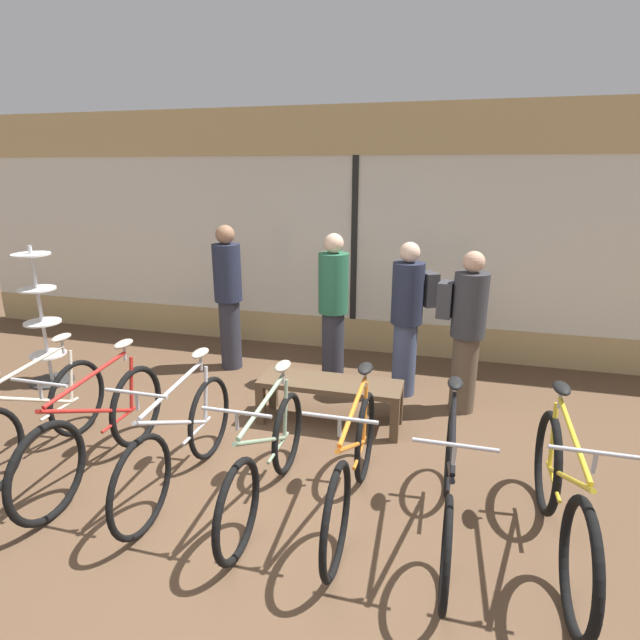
{
  "coord_description": "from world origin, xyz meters",
  "views": [
    {
      "loc": [
        1.25,
        -3.19,
        2.45
      ],
      "look_at": [
        0.0,
        1.54,
        0.95
      ],
      "focal_mm": 28.0,
      "sensor_mm": 36.0,
      "label": 1
    }
  ],
  "objects_px": {
    "bicycle_center_right": "(353,467)",
    "customer_near_rack": "(466,328)",
    "customer_near_bench": "(228,295)",
    "bicycle_left": "(98,431)",
    "accessory_rack": "(44,328)",
    "customer_mid_floor": "(408,315)",
    "display_bench": "(330,389)",
    "bicycle_center_left": "(180,442)",
    "bicycle_far_left": "(37,419)",
    "bicycle_center": "(266,461)",
    "customer_by_window": "(333,306)",
    "bicycle_right": "(448,488)",
    "bicycle_far_right": "(561,502)"
  },
  "relations": [
    {
      "from": "bicycle_center_left",
      "to": "bicycle_center_right",
      "type": "height_order",
      "value": "bicycle_center_right"
    },
    {
      "from": "bicycle_far_right",
      "to": "bicycle_center_left",
      "type": "bearing_deg",
      "value": 179.24
    },
    {
      "from": "bicycle_center_right",
      "to": "bicycle_far_right",
      "type": "bearing_deg",
      "value": -2.1
    },
    {
      "from": "bicycle_far_left",
      "to": "customer_near_bench",
      "type": "xyz_separation_m",
      "value": [
        0.7,
        2.39,
        0.56
      ]
    },
    {
      "from": "display_bench",
      "to": "bicycle_right",
      "type": "bearing_deg",
      "value": -49.39
    },
    {
      "from": "bicycle_left",
      "to": "bicycle_right",
      "type": "distance_m",
      "value": 2.76
    },
    {
      "from": "bicycle_left",
      "to": "bicycle_center_right",
      "type": "relative_size",
      "value": 1.03
    },
    {
      "from": "bicycle_left",
      "to": "bicycle_right",
      "type": "relative_size",
      "value": 1.04
    },
    {
      "from": "bicycle_far_left",
      "to": "customer_by_window",
      "type": "relative_size",
      "value": 0.98
    },
    {
      "from": "bicycle_far_left",
      "to": "bicycle_center_right",
      "type": "bearing_deg",
      "value": -0.29
    },
    {
      "from": "bicycle_right",
      "to": "customer_by_window",
      "type": "height_order",
      "value": "customer_by_window"
    },
    {
      "from": "bicycle_center_right",
      "to": "bicycle_center",
      "type": "bearing_deg",
      "value": -174.99
    },
    {
      "from": "bicycle_center_right",
      "to": "display_bench",
      "type": "bearing_deg",
      "value": 110.63
    },
    {
      "from": "bicycle_right",
      "to": "customer_near_rack",
      "type": "bearing_deg",
      "value": 87.12
    },
    {
      "from": "bicycle_far_left",
      "to": "customer_near_bench",
      "type": "bearing_deg",
      "value": 73.62
    },
    {
      "from": "bicycle_far_left",
      "to": "bicycle_center",
      "type": "relative_size",
      "value": 1.02
    },
    {
      "from": "display_bench",
      "to": "customer_near_bench",
      "type": "bearing_deg",
      "value": 144.64
    },
    {
      "from": "bicycle_center",
      "to": "bicycle_center_right",
      "type": "height_order",
      "value": "bicycle_center_right"
    },
    {
      "from": "customer_near_bench",
      "to": "bicycle_center",
      "type": "bearing_deg",
      "value": -60.19
    },
    {
      "from": "customer_near_bench",
      "to": "bicycle_left",
      "type": "bearing_deg",
      "value": -91.1
    },
    {
      "from": "bicycle_right",
      "to": "display_bench",
      "type": "relative_size",
      "value": 1.24
    },
    {
      "from": "bicycle_center_right",
      "to": "customer_mid_floor",
      "type": "height_order",
      "value": "customer_mid_floor"
    },
    {
      "from": "bicycle_center",
      "to": "customer_by_window",
      "type": "xyz_separation_m",
      "value": [
        -0.06,
        2.36,
        0.55
      ]
    },
    {
      "from": "bicycle_far_left",
      "to": "bicycle_center_right",
      "type": "xyz_separation_m",
      "value": [
        2.75,
        -0.01,
        0.0
      ]
    },
    {
      "from": "customer_by_window",
      "to": "bicycle_far_left",
      "type": "bearing_deg",
      "value": -131.85
    },
    {
      "from": "customer_by_window",
      "to": "customer_mid_floor",
      "type": "distance_m",
      "value": 0.87
    },
    {
      "from": "bicycle_left",
      "to": "bicycle_center_right",
      "type": "xyz_separation_m",
      "value": [
        2.09,
        0.04,
        -0.0
      ]
    },
    {
      "from": "customer_near_rack",
      "to": "customer_near_bench",
      "type": "height_order",
      "value": "customer_near_bench"
    },
    {
      "from": "display_bench",
      "to": "bicycle_center",
      "type": "bearing_deg",
      "value": -96.38
    },
    {
      "from": "customer_near_rack",
      "to": "customer_mid_floor",
      "type": "bearing_deg",
      "value": 156.85
    },
    {
      "from": "bicycle_center_left",
      "to": "customer_by_window",
      "type": "relative_size",
      "value": 0.98
    },
    {
      "from": "bicycle_center_left",
      "to": "bicycle_left",
      "type": "bearing_deg",
      "value": -178.15
    },
    {
      "from": "bicycle_center_right",
      "to": "bicycle_right",
      "type": "xyz_separation_m",
      "value": [
        0.66,
        -0.05,
        -0.02
      ]
    },
    {
      "from": "bicycle_far_right",
      "to": "customer_near_rack",
      "type": "xyz_separation_m",
      "value": [
        -0.6,
        1.98,
        0.5
      ]
    },
    {
      "from": "bicycle_far_left",
      "to": "accessory_rack",
      "type": "xyz_separation_m",
      "value": [
        -1.18,
        1.4,
        0.27
      ]
    },
    {
      "from": "bicycle_left",
      "to": "customer_near_bench",
      "type": "relative_size",
      "value": 1.0
    },
    {
      "from": "bicycle_far_left",
      "to": "customer_near_rack",
      "type": "xyz_separation_m",
      "value": [
        3.51,
        1.92,
        0.51
      ]
    },
    {
      "from": "accessory_rack",
      "to": "customer_mid_floor",
      "type": "height_order",
      "value": "customer_mid_floor"
    },
    {
      "from": "bicycle_center",
      "to": "customer_mid_floor",
      "type": "relative_size",
      "value": 0.99
    },
    {
      "from": "bicycle_center_right",
      "to": "customer_near_rack",
      "type": "xyz_separation_m",
      "value": [
        0.76,
        1.93,
        0.51
      ]
    },
    {
      "from": "customer_near_rack",
      "to": "customer_mid_floor",
      "type": "distance_m",
      "value": 0.65
    },
    {
      "from": "bicycle_far_right",
      "to": "customer_mid_floor",
      "type": "distance_m",
      "value": 2.59
    },
    {
      "from": "accessory_rack",
      "to": "customer_near_bench",
      "type": "relative_size",
      "value": 0.9
    },
    {
      "from": "accessory_rack",
      "to": "display_bench",
      "type": "bearing_deg",
      "value": -2.05
    },
    {
      "from": "bicycle_center_left",
      "to": "bicycle_right",
      "type": "relative_size",
      "value": 1.0
    },
    {
      "from": "bicycle_center_right",
      "to": "bicycle_right",
      "type": "height_order",
      "value": "bicycle_center_right"
    },
    {
      "from": "customer_by_window",
      "to": "accessory_rack",
      "type": "bearing_deg",
      "value": -164.67
    },
    {
      "from": "bicycle_left",
      "to": "bicycle_center_left",
      "type": "relative_size",
      "value": 1.04
    },
    {
      "from": "accessory_rack",
      "to": "customer_by_window",
      "type": "xyz_separation_m",
      "value": [
        3.23,
        0.88,
        0.26
      ]
    },
    {
      "from": "bicycle_right",
      "to": "accessory_rack",
      "type": "xyz_separation_m",
      "value": [
        -4.59,
        1.46,
        0.29
      ]
    }
  ]
}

